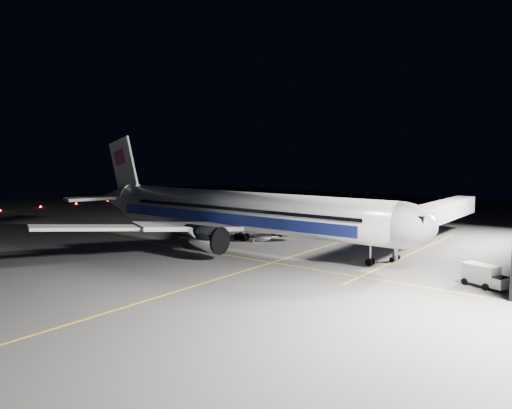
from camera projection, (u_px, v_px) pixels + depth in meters
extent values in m
plane|color=#4C4C4F|center=(240.00, 246.00, 73.19)|extent=(200.00, 200.00, 0.00)
cube|color=gold|center=(297.00, 255.00, 67.19)|extent=(0.25, 80.00, 0.01)
cube|color=gold|center=(212.00, 253.00, 68.43)|extent=(70.00, 0.25, 0.01)
cube|color=gold|center=(411.00, 254.00, 67.92)|extent=(0.25, 40.00, 0.01)
cylinder|color=silver|center=(239.00, 211.00, 72.63)|extent=(48.00, 5.60, 5.60)
ellipsoid|color=silver|center=(399.00, 225.00, 58.23)|extent=(8.96, 5.60, 5.60)
cube|color=black|center=(419.00, 218.00, 56.75)|extent=(2.20, 3.40, 0.90)
cone|color=silver|center=(116.00, 198.00, 89.70)|extent=(9.00, 5.49, 5.49)
cube|color=#21309A|center=(246.00, 214.00, 75.53)|extent=(42.24, 0.25, 1.50)
cube|color=#21309A|center=(222.00, 218.00, 71.12)|extent=(42.24, 0.25, 1.50)
cube|color=silver|center=(259.00, 215.00, 80.64)|extent=(11.36, 15.23, 1.53)
cube|color=silver|center=(188.00, 226.00, 67.95)|extent=(11.36, 15.23, 1.53)
cube|color=silver|center=(277.00, 201.00, 93.47)|extent=(8.57, 13.22, 1.31)
cube|color=silver|center=(86.00, 228.00, 60.95)|extent=(8.57, 13.22, 1.31)
cube|color=silver|center=(141.00, 194.00, 93.49)|extent=(6.20, 9.67, 0.45)
cube|color=silver|center=(93.00, 198.00, 85.24)|extent=(6.20, 9.67, 0.45)
cube|color=white|center=(124.00, 165.00, 87.70)|extent=(7.53, 0.40, 10.28)
cube|color=#BC408B|center=(121.00, 157.00, 88.04)|extent=(3.22, 0.55, 3.22)
cylinder|color=#B7B7BF|center=(281.00, 223.00, 79.34)|extent=(5.60, 3.40, 3.40)
cylinder|color=#B7B7BF|center=(203.00, 239.00, 65.06)|extent=(5.60, 3.40, 3.40)
cylinder|color=#9999A0|center=(370.00, 255.00, 60.75)|extent=(0.26, 0.26, 2.50)
cylinder|color=black|center=(370.00, 262.00, 60.84)|extent=(0.90, 0.70, 0.90)
cylinder|color=#9999A0|center=(242.00, 232.00, 78.27)|extent=(0.26, 0.26, 2.50)
cylinder|color=#9999A0|center=(204.00, 240.00, 71.44)|extent=(0.26, 0.26, 2.50)
cylinder|color=black|center=(242.00, 237.00, 78.34)|extent=(1.10, 1.60, 1.10)
cylinder|color=black|center=(204.00, 245.00, 71.52)|extent=(1.10, 1.60, 1.10)
cube|color=#B2B2B7|center=(436.00, 213.00, 75.41)|extent=(3.00, 33.90, 2.80)
cube|color=#B2B2B7|center=(396.00, 225.00, 62.84)|extent=(3.60, 3.20, 3.40)
cylinder|color=#9999A0|center=(395.00, 249.00, 63.15)|extent=(0.70, 0.70, 3.10)
cylinder|color=black|center=(392.00, 260.00, 62.57)|extent=(0.70, 0.30, 0.70)
cylinder|color=black|center=(398.00, 257.00, 63.99)|extent=(0.70, 0.30, 0.70)
sphere|color=#FF140A|center=(0.00, 210.00, 116.36)|extent=(0.44, 0.44, 0.44)
sphere|color=#FF140A|center=(41.00, 207.00, 124.29)|extent=(0.44, 0.44, 0.44)
sphere|color=#FF140A|center=(76.00, 203.00, 132.23)|extent=(0.44, 0.44, 0.44)
sphere|color=#FF140A|center=(108.00, 201.00, 140.16)|extent=(0.44, 0.44, 0.44)
cube|color=silver|center=(481.00, 273.00, 51.30)|extent=(3.88, 2.94, 1.91)
cube|color=silver|center=(499.00, 283.00, 49.56)|extent=(1.92, 2.06, 1.04)
cube|color=black|center=(500.00, 279.00, 49.52)|extent=(1.53, 1.77, 0.43)
cylinder|color=black|center=(497.00, 284.00, 50.82)|extent=(0.73, 0.47, 0.70)
cylinder|color=black|center=(485.00, 287.00, 49.90)|extent=(0.73, 0.47, 0.70)
cylinder|color=black|center=(476.00, 279.00, 52.91)|extent=(0.73, 0.47, 0.70)
cylinder|color=black|center=(464.00, 281.00, 51.99)|extent=(0.73, 0.47, 0.70)
cube|color=black|center=(280.00, 231.00, 82.37)|extent=(2.60, 1.89, 1.09)
cube|color=black|center=(280.00, 227.00, 82.30)|extent=(1.15, 1.15, 0.59)
sphere|color=#FFF2CC|center=(275.00, 232.00, 82.22)|extent=(0.26, 0.26, 0.26)
sphere|color=#FFF2CC|center=(279.00, 232.00, 81.49)|extent=(0.26, 0.26, 0.26)
cylinder|color=black|center=(288.00, 234.00, 82.32)|extent=(0.62, 0.32, 0.59)
cylinder|color=black|center=(280.00, 235.00, 81.20)|extent=(0.62, 0.32, 0.59)
cylinder|color=black|center=(280.00, 233.00, 83.63)|extent=(0.62, 0.32, 0.59)
cylinder|color=black|center=(273.00, 234.00, 82.51)|extent=(0.62, 0.32, 0.59)
cone|color=#EF510A|center=(219.00, 236.00, 80.90)|extent=(0.39, 0.39, 0.59)
cone|color=#EF510A|center=(253.00, 240.00, 76.68)|extent=(0.44, 0.44, 0.66)
cone|color=#EF510A|center=(281.00, 232.00, 84.88)|extent=(0.35, 0.35, 0.52)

